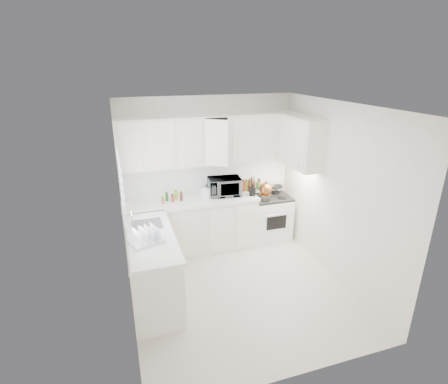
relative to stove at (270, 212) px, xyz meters
name	(u,v)px	position (x,y,z in m)	size (l,w,h in m)	color
floor	(239,288)	(-1.07, -1.29, -0.53)	(3.20, 3.20, 0.00)	silver
ceiling	(242,106)	(-1.07, -1.29, 2.07)	(3.20, 3.20, 0.00)	white
wall_back	(208,172)	(-1.07, 0.31, 0.77)	(3.00, 3.00, 0.00)	white
wall_front	(301,270)	(-1.07, -2.89, 0.77)	(3.00, 3.00, 0.00)	white
wall_left	(123,221)	(-2.57, -1.29, 0.77)	(3.20, 3.20, 0.00)	white
wall_right	(337,194)	(0.43, -1.29, 0.77)	(3.20, 3.20, 0.00)	white
window_blinds	(122,192)	(-2.55, -0.94, 1.02)	(0.06, 0.96, 1.06)	white
lower_cabinets_back	(192,226)	(-1.46, 0.01, -0.08)	(2.22, 0.60, 0.90)	white
lower_cabinets_left	(152,268)	(-2.27, -1.09, -0.08)	(0.60, 1.60, 0.90)	white
countertop_back	(191,201)	(-1.46, 0.00, 0.39)	(2.24, 0.64, 0.05)	white
countertop_left	(150,237)	(-2.26, -1.09, 0.39)	(0.64, 1.62, 0.05)	white
backsplash_back	(208,176)	(-1.07, 0.30, 0.69)	(2.98, 0.02, 0.55)	white
backsplash_left	(124,220)	(-2.56, -1.09, 0.69)	(0.02, 1.60, 0.55)	white
upper_cabinets_back	(211,164)	(-1.07, 0.15, 0.97)	(3.00, 0.33, 0.80)	white
upper_cabinets_right	(300,166)	(0.26, -0.47, 0.97)	(0.33, 0.90, 0.80)	white
sink	(146,217)	(-2.26, -0.74, 0.54)	(0.42, 0.38, 0.30)	gray
stove	(270,212)	(0.00, 0.00, 0.00)	(0.69, 0.57, 1.06)	white
tea_kettle	(266,188)	(-0.18, -0.16, 0.54)	(0.28, 0.24, 0.26)	#955728
frying_pan	(276,186)	(0.18, 0.16, 0.43)	(0.24, 0.40, 0.04)	black
microwave	(224,185)	(-0.86, 0.04, 0.60)	(0.55, 0.30, 0.37)	gray
rice_cooker	(207,191)	(-1.17, 0.04, 0.53)	(0.22, 0.22, 0.22)	white
paper_towel	(212,185)	(-1.04, 0.22, 0.55)	(0.12, 0.12, 0.27)	white
utensil_crock	(253,186)	(-0.42, -0.14, 0.60)	(0.12, 0.12, 0.36)	black
dish_rack	(146,234)	(-2.32, -1.25, 0.53)	(0.40, 0.30, 0.22)	white
spice_left_0	(162,196)	(-1.92, 0.13, 0.48)	(0.06, 0.06, 0.13)	#996629
spice_left_1	(167,198)	(-1.85, 0.04, 0.48)	(0.06, 0.06, 0.13)	#23692A
spice_left_2	(171,195)	(-1.77, 0.13, 0.48)	(0.06, 0.06, 0.13)	#B22A17
spice_left_3	(176,197)	(-1.70, 0.04, 0.48)	(0.06, 0.06, 0.13)	#ABC92F
spice_left_4	(180,194)	(-1.62, 0.13, 0.48)	(0.06, 0.06, 0.13)	#592B19
sauce_right_0	(242,185)	(-0.49, 0.17, 0.51)	(0.06, 0.06, 0.19)	#B22A17
sauce_right_1	(246,186)	(-0.44, 0.11, 0.51)	(0.06, 0.06, 0.19)	#ABC92F
sauce_right_2	(248,184)	(-0.38, 0.17, 0.51)	(0.06, 0.06, 0.19)	#592B19
sauce_right_3	(252,185)	(-0.33, 0.11, 0.51)	(0.06, 0.06, 0.19)	black
sauce_right_4	(253,184)	(-0.27, 0.17, 0.51)	(0.06, 0.06, 0.19)	#996629
sauce_right_5	(257,185)	(-0.22, 0.11, 0.51)	(0.06, 0.06, 0.19)	#23692A
sauce_right_6	(259,183)	(-0.16, 0.17, 0.51)	(0.06, 0.06, 0.19)	#B22A17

